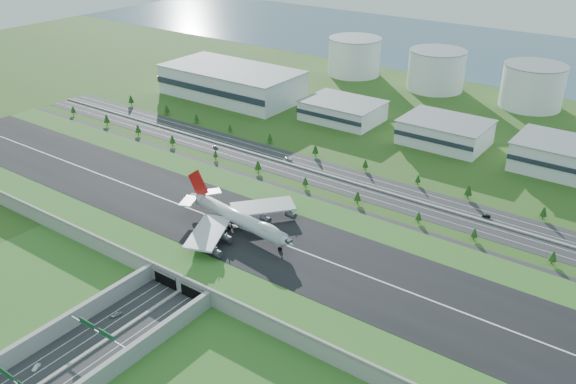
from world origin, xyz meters
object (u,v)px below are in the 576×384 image
Objects in this scene: car_5 at (486,216)px; car_2 at (170,321)px; car_0 at (116,314)px; car_1 at (36,367)px; fuel_tank_a at (354,57)px; boeing_747 at (239,218)px; car_4 at (216,147)px; car_7 at (288,158)px.

car_2 is at bearing -35.13° from car_5.
car_0 is 24.41m from car_2.
car_1 is at bearing -75.97° from car_0.
car_0 is 0.95× the size of car_2.
boeing_747 is at bearing -69.77° from fuel_tank_a.
car_4 is (-96.43, 88.58, -13.86)m from boeing_747.
boeing_747 is 15.99× the size of car_0.
car_2 is at bearing 23.94° from car_7.
car_1 is 0.90× the size of car_4.
fuel_tank_a is at bearing 117.88° from boeing_747.
car_2 is 0.96× the size of car_7.
car_7 is at bearing -63.04° from car_4.
car_2 is 184.74m from car_5.
fuel_tank_a reaches higher than car_4.
car_0 reaches higher than car_2.
car_5 is at bearing -94.16° from car_2.
car_1 is at bearing -75.41° from fuel_tank_a.
car_0 is 203.82m from car_5.
fuel_tank_a is at bearing 17.06° from car_4.
car_2 is at bearing -131.30° from car_4.
car_4 is at bearing -33.66° from car_2.
car_4 reaches higher than car_2.
car_2 is (21.38, 49.29, 0.03)m from car_1.
car_4 is at bearing -85.30° from fuel_tank_a.
fuel_tank_a is 10.88× the size of car_5.
fuel_tank_a is 331.96m from boeing_747.
car_1 is (0.76, -39.01, -0.15)m from car_0.
fuel_tank_a reaches higher than car_0.
car_2 is (22.14, 10.28, -0.11)m from car_0.
boeing_747 is 70.61m from car_2.
boeing_747 reaches higher than car_1.
car_7 is (53.43, 13.92, 0.00)m from car_4.
car_4 is at bearing -97.01° from car_5.
car_4 is at bearing 145.08° from boeing_747.
boeing_747 is at bearing -55.00° from car_2.
car_4 reaches higher than car_1.
boeing_747 is at bearing -120.21° from car_4.
car_2 is 1.12× the size of car_4.
car_2 reaches higher than car_1.
car_0 is 0.91× the size of car_7.
car_7 is (71.76, -208.98, -16.61)m from fuel_tank_a.
car_1 is 238.47m from car_5.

